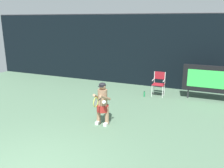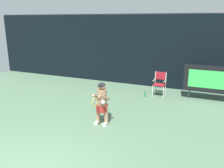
{
  "view_description": "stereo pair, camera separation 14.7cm",
  "coord_description": "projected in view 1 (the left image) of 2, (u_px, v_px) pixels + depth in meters",
  "views": [
    {
      "loc": [
        3.43,
        -3.2,
        3.35
      ],
      "look_at": [
        0.25,
        4.54,
        1.05
      ],
      "focal_mm": 37.69,
      "sensor_mm": 36.0,
      "label": 1
    },
    {
      "loc": [
        3.57,
        -3.14,
        3.35
      ],
      "look_at": [
        0.25,
        4.54,
        1.05
      ],
      "focal_mm": 37.69,
      "sensor_mm": 36.0,
      "label": 2
    }
  ],
  "objects": [
    {
      "name": "tennis_racket",
      "position": [
        96.0,
        102.0,
        7.12
      ],
      "size": [
        0.03,
        0.6,
        0.31
      ],
      "rotation": [
        0.0,
        0.0,
        0.15
      ],
      "color": "black"
    },
    {
      "name": "tennis_player",
      "position": [
        102.0,
        102.0,
        7.62
      ],
      "size": [
        0.54,
        0.62,
        1.41
      ],
      "color": "white",
      "rests_on": "ground"
    },
    {
      "name": "scoreboard",
      "position": [
        210.0,
        79.0,
        9.85
      ],
      "size": [
        2.2,
        0.21,
        1.5
      ],
      "color": "black",
      "rests_on": "ground"
    },
    {
      "name": "backdrop_screen",
      "position": [
        137.0,
        50.0,
        12.1
      ],
      "size": [
        18.0,
        0.12,
        3.66
      ],
      "color": "black",
      "rests_on": "ground"
    },
    {
      "name": "umpire_chair",
      "position": [
        159.0,
        82.0,
        10.58
      ],
      "size": [
        0.52,
        0.44,
        1.08
      ],
      "color": "white",
      "rests_on": "ground"
    },
    {
      "name": "water_bottle",
      "position": [
        144.0,
        94.0,
        10.52
      ],
      "size": [
        0.07,
        0.07,
        0.27
      ],
      "color": "#25854B",
      "rests_on": "ground"
    }
  ]
}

